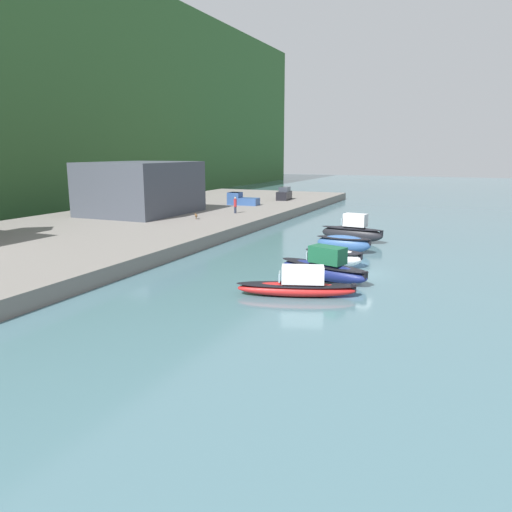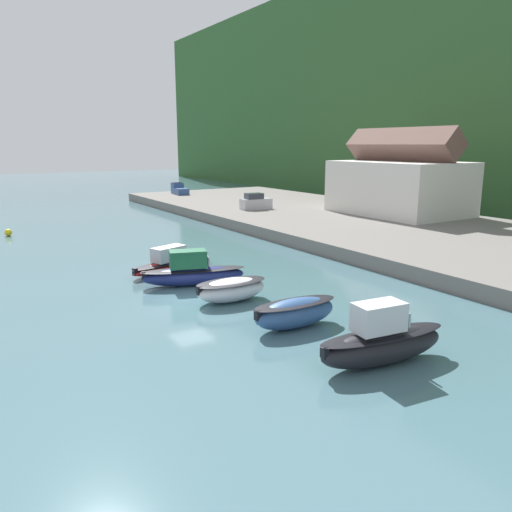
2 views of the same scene
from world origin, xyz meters
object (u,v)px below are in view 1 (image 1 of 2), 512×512
object	(u,v)px
moored_boat_4	(352,231)
moored_boat_0	(298,286)
moored_boat_2	(334,257)
dog_on_quay	(196,215)
moored_boat_1	(324,268)
parked_car_1	(284,194)
person_on_quay	(235,205)
moored_boat_3	(344,243)
pickup_truck_0	(241,200)

from	to	relation	value
moored_boat_4	moored_boat_0	bearing A→B (deg)	-169.38
moored_boat_2	dog_on_quay	world-z (taller)	dog_on_quay
moored_boat_1	moored_boat_4	xyz separation A→B (m)	(16.65, 1.74, 0.18)
moored_boat_1	dog_on_quay	xyz separation A→B (m)	(17.42, 21.13, 0.78)
moored_boat_0	moored_boat_1	xyz separation A→B (m)	(4.69, -0.38, 0.23)
parked_car_1	person_on_quay	size ratio (longest dim) A/B	2.05
moored_boat_0	dog_on_quay	xyz separation A→B (m)	(22.11, 20.75, 1.00)
moored_boat_3	moored_boat_4	bearing A→B (deg)	6.31
moored_boat_0	pickup_truck_0	size ratio (longest dim) A/B	1.68
moored_boat_1	moored_boat_4	size ratio (longest dim) A/B	1.11
moored_boat_3	pickup_truck_0	xyz separation A→B (m)	(23.76, 22.06, 1.21)
parked_car_1	person_on_quay	distance (m)	20.26
moored_boat_0	person_on_quay	distance (m)	35.05
moored_boat_2	person_on_quay	size ratio (longest dim) A/B	2.29
moored_boat_0	moored_boat_3	distance (m)	15.45
moored_boat_0	dog_on_quay	world-z (taller)	moored_boat_0
person_on_quay	moored_boat_3	bearing A→B (deg)	-127.51
moored_boat_1	parked_car_1	xyz separation A→B (m)	(44.96, 20.05, 1.24)
moored_boat_0	moored_boat_4	bearing A→B (deg)	-15.15
dog_on_quay	pickup_truck_0	bearing A→B (deg)	56.36
moored_boat_3	moored_boat_4	xyz separation A→B (m)	(5.92, 0.55, 0.25)
moored_boat_0	moored_boat_4	world-z (taller)	moored_boat_4
moored_boat_3	parked_car_1	size ratio (longest dim) A/B	1.20
moored_boat_1	moored_boat_3	world-z (taller)	moored_boat_1
moored_boat_0	pickup_truck_0	distance (m)	45.39
pickup_truck_0	person_on_quay	xyz separation A→B (m)	(-9.78, -3.85, 0.28)
moored_boat_1	moored_boat_2	size ratio (longest dim) A/B	1.58
moored_boat_3	dog_on_quay	size ratio (longest dim) A/B	6.53
pickup_truck_0	dog_on_quay	world-z (taller)	pickup_truck_0
moored_boat_2	dog_on_quay	size ratio (longest dim) A/B	6.10
moored_boat_1	moored_boat_3	distance (m)	10.80
moored_boat_0	moored_boat_2	bearing A→B (deg)	-17.90
pickup_truck_0	moored_boat_1	bearing A→B (deg)	-149.41
dog_on_quay	moored_boat_4	bearing A→B (deg)	-42.95
moored_boat_2	person_on_quay	xyz separation A→B (m)	(20.00, 18.86, 1.56)
moored_boat_2	parked_car_1	xyz separation A→B (m)	(40.25, 19.52, 1.38)
pickup_truck_0	person_on_quay	bearing A→B (deg)	-161.89
moored_boat_3	moored_boat_1	bearing A→B (deg)	-172.73
moored_boat_2	moored_boat_4	world-z (taller)	moored_boat_4
parked_car_1	moored_boat_1	bearing A→B (deg)	107.44
pickup_truck_0	person_on_quay	world-z (taller)	person_on_quay
parked_car_1	dog_on_quay	size ratio (longest dim) A/B	5.46
dog_on_quay	moored_boat_2	bearing A→B (deg)	-72.36
moored_boat_3	parked_car_1	xyz separation A→B (m)	(34.23, 18.86, 1.31)
moored_boat_1	dog_on_quay	bearing A→B (deg)	68.37
moored_boat_3	parked_car_1	world-z (taller)	parked_car_1
moored_boat_0	moored_boat_1	size ratio (longest dim) A/B	1.05
moored_boat_2	moored_boat_3	size ratio (longest dim) A/B	0.93
moored_boat_4	parked_car_1	xyz separation A→B (m)	(28.31, 18.30, 1.06)
person_on_quay	moored_boat_0	bearing A→B (deg)	-147.12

